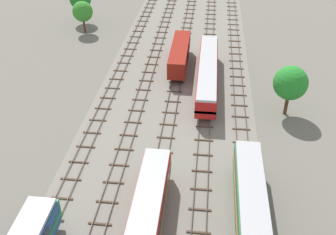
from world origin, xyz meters
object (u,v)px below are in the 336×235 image
object	(u,v)px
diesel_railcar_centre_left_mid	(144,231)
passenger_coach_centre_far	(208,72)
passenger_coach_centre_right_midfar	(253,227)
freight_boxcar_centre_left_farther	(180,54)

from	to	relation	value
diesel_railcar_centre_left_mid	passenger_coach_centre_far	xyz separation A→B (m)	(4.92, 31.74, 0.02)
diesel_railcar_centre_left_mid	passenger_coach_centre_far	bearing A→B (deg)	81.19
diesel_railcar_centre_left_mid	passenger_coach_centre_far	world-z (taller)	same
passenger_coach_centre_far	diesel_railcar_centre_left_mid	bearing A→B (deg)	-98.81
diesel_railcar_centre_left_mid	passenger_coach_centre_far	size ratio (longest dim) A/B	0.93
passenger_coach_centre_right_midfar	passenger_coach_centre_far	distance (m)	30.66
diesel_railcar_centre_left_mid	freight_boxcar_centre_left_farther	distance (m)	38.20
passenger_coach_centre_far	freight_boxcar_centre_left_farther	world-z (taller)	passenger_coach_centre_far
diesel_railcar_centre_left_mid	freight_boxcar_centre_left_farther	size ratio (longest dim) A/B	1.46
diesel_railcar_centre_left_mid	freight_boxcar_centre_left_farther	xyz separation A→B (m)	(0.01, 38.20, -0.15)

